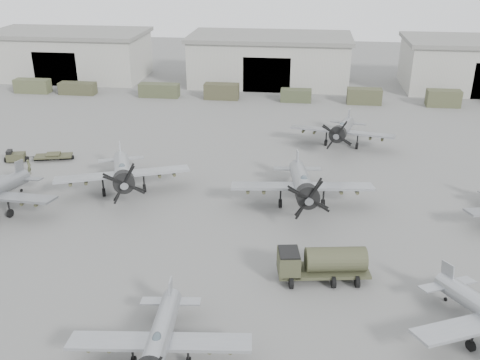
{
  "coord_description": "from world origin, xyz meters",
  "views": [
    {
      "loc": [
        6.77,
        -35.49,
        23.89
      ],
      "look_at": [
        0.82,
        12.0,
        2.5
      ],
      "focal_mm": 40.0,
      "sensor_mm": 36.0,
      "label": 1
    }
  ],
  "objects_px": {
    "aircraft_mid_1": "(123,172)",
    "aircraft_mid_2": "(303,184)",
    "aircraft_far_1": "(342,130)",
    "tug_trailer": "(30,157)",
    "ground_crew": "(29,167)",
    "fuel_tanker": "(322,262)",
    "aircraft_near_1": "(159,341)"
  },
  "relations": [
    {
      "from": "aircraft_mid_2",
      "to": "tug_trailer",
      "type": "bearing_deg",
      "value": 159.17
    },
    {
      "from": "fuel_tanker",
      "to": "tug_trailer",
      "type": "distance_m",
      "value": 39.6
    },
    {
      "from": "aircraft_mid_1",
      "to": "fuel_tanker",
      "type": "relative_size",
      "value": 1.86
    },
    {
      "from": "aircraft_mid_1",
      "to": "aircraft_mid_2",
      "type": "xyz_separation_m",
      "value": [
        18.24,
        -0.82,
        0.04
      ]
    },
    {
      "from": "aircraft_mid_1",
      "to": "fuel_tanker",
      "type": "bearing_deg",
      "value": -53.48
    },
    {
      "from": "aircraft_mid_1",
      "to": "aircraft_far_1",
      "type": "height_order",
      "value": "aircraft_mid_1"
    },
    {
      "from": "aircraft_far_1",
      "to": "fuel_tanker",
      "type": "bearing_deg",
      "value": -84.18
    },
    {
      "from": "aircraft_near_1",
      "to": "ground_crew",
      "type": "height_order",
      "value": "aircraft_near_1"
    },
    {
      "from": "aircraft_near_1",
      "to": "aircraft_mid_1",
      "type": "relative_size",
      "value": 0.83
    },
    {
      "from": "aircraft_mid_1",
      "to": "ground_crew",
      "type": "distance_m",
      "value": 12.94
    },
    {
      "from": "aircraft_far_1",
      "to": "tug_trailer",
      "type": "height_order",
      "value": "aircraft_far_1"
    },
    {
      "from": "aircraft_near_1",
      "to": "tug_trailer",
      "type": "relative_size",
      "value": 1.49
    },
    {
      "from": "aircraft_mid_1",
      "to": "tug_trailer",
      "type": "xyz_separation_m",
      "value": [
        -14.02,
        7.5,
        -1.93
      ]
    },
    {
      "from": "aircraft_mid_1",
      "to": "ground_crew",
      "type": "relative_size",
      "value": 7.87
    },
    {
      "from": "aircraft_near_1",
      "to": "ground_crew",
      "type": "bearing_deg",
      "value": 123.33
    },
    {
      "from": "aircraft_mid_2",
      "to": "tug_trailer",
      "type": "xyz_separation_m",
      "value": [
        -32.26,
        8.32,
        -1.96
      ]
    },
    {
      "from": "aircraft_mid_1",
      "to": "aircraft_far_1",
      "type": "distance_m",
      "value": 28.33
    },
    {
      "from": "aircraft_mid_2",
      "to": "aircraft_far_1",
      "type": "bearing_deg",
      "value": 68.89
    },
    {
      "from": "fuel_tanker",
      "to": "ground_crew",
      "type": "distance_m",
      "value": 36.26
    },
    {
      "from": "aircraft_mid_1",
      "to": "aircraft_far_1",
      "type": "bearing_deg",
      "value": 15.38
    },
    {
      "from": "fuel_tanker",
      "to": "ground_crew",
      "type": "xyz_separation_m",
      "value": [
        -32.22,
        16.6,
        -0.69
      ]
    },
    {
      "from": "aircraft_far_1",
      "to": "ground_crew",
      "type": "height_order",
      "value": "aircraft_far_1"
    },
    {
      "from": "aircraft_mid_2",
      "to": "fuel_tanker",
      "type": "relative_size",
      "value": 1.92
    },
    {
      "from": "aircraft_far_1",
      "to": "tug_trailer",
      "type": "relative_size",
      "value": 1.74
    },
    {
      "from": "aircraft_near_1",
      "to": "fuel_tanker",
      "type": "xyz_separation_m",
      "value": [
        9.88,
        10.78,
        -0.5
      ]
    },
    {
      "from": "aircraft_near_1",
      "to": "aircraft_far_1",
      "type": "bearing_deg",
      "value": 66.54
    },
    {
      "from": "aircraft_mid_2",
      "to": "fuel_tanker",
      "type": "height_order",
      "value": "aircraft_mid_2"
    },
    {
      "from": "aircraft_mid_1",
      "to": "aircraft_mid_2",
      "type": "relative_size",
      "value": 0.97
    },
    {
      "from": "ground_crew",
      "to": "aircraft_far_1",
      "type": "bearing_deg",
      "value": -73.03
    },
    {
      "from": "aircraft_mid_1",
      "to": "tug_trailer",
      "type": "relative_size",
      "value": 1.79
    },
    {
      "from": "aircraft_near_1",
      "to": "aircraft_mid_1",
      "type": "xyz_separation_m",
      "value": [
        -10.09,
        23.57,
        0.45
      ]
    },
    {
      "from": "aircraft_far_1",
      "to": "fuel_tanker",
      "type": "xyz_separation_m",
      "value": [
        -2.88,
        -29.53,
        -0.82
      ]
    }
  ]
}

